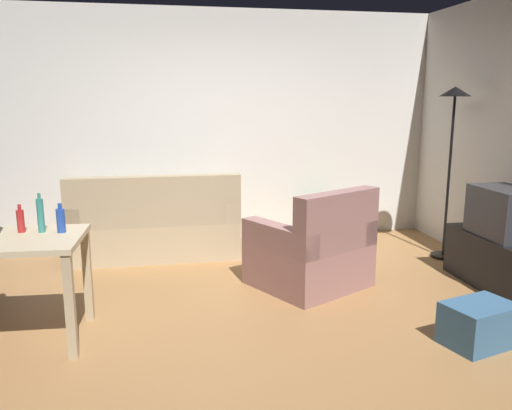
{
  "coord_description": "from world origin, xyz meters",
  "views": [
    {
      "loc": [
        -0.75,
        -4.0,
        1.7
      ],
      "look_at": [
        0.1,
        0.5,
        0.75
      ],
      "focal_mm": 36.47,
      "sensor_mm": 36.0,
      "label": 1
    }
  ],
  "objects_px": {
    "tv": "(505,212)",
    "armchair": "(313,252)",
    "bottle_blue": "(61,220)",
    "bottle_red": "(21,220)",
    "tv_stand": "(499,262)",
    "storage_box": "(479,324)",
    "potted_plant": "(319,213)",
    "bottle_tall": "(41,215)",
    "couch": "(156,228)",
    "torchiere_lamp": "(453,126)"
  },
  "relations": [
    {
      "from": "tv",
      "to": "armchair",
      "type": "bearing_deg",
      "value": 78.16
    },
    {
      "from": "bottle_red",
      "to": "bottle_blue",
      "type": "bearing_deg",
      "value": -11.32
    },
    {
      "from": "bottle_tall",
      "to": "tv_stand",
      "type": "bearing_deg",
      "value": 3.08
    },
    {
      "from": "tv",
      "to": "torchiere_lamp",
      "type": "distance_m",
      "value": 1.17
    },
    {
      "from": "potted_plant",
      "to": "bottle_tall",
      "type": "relative_size",
      "value": 2.02
    },
    {
      "from": "storage_box",
      "to": "couch",
      "type": "bearing_deg",
      "value": 130.87
    },
    {
      "from": "tv_stand",
      "to": "armchair",
      "type": "height_order",
      "value": "armchair"
    },
    {
      "from": "torchiere_lamp",
      "to": "storage_box",
      "type": "bearing_deg",
      "value": -113.82
    },
    {
      "from": "potted_plant",
      "to": "tv",
      "type": "bearing_deg",
      "value": -59.77
    },
    {
      "from": "armchair",
      "to": "bottle_blue",
      "type": "distance_m",
      "value": 2.19
    },
    {
      "from": "torchiere_lamp",
      "to": "armchair",
      "type": "relative_size",
      "value": 1.52
    },
    {
      "from": "tv",
      "to": "bottle_red",
      "type": "distance_m",
      "value": 3.99
    },
    {
      "from": "couch",
      "to": "bottle_blue",
      "type": "distance_m",
      "value": 2.0
    },
    {
      "from": "storage_box",
      "to": "bottle_blue",
      "type": "xyz_separation_m",
      "value": [
        -2.85,
        0.74,
        0.7
      ]
    },
    {
      "from": "couch",
      "to": "bottle_red",
      "type": "relative_size",
      "value": 8.77
    },
    {
      "from": "tv_stand",
      "to": "tv",
      "type": "distance_m",
      "value": 0.46
    },
    {
      "from": "couch",
      "to": "bottle_blue",
      "type": "relative_size",
      "value": 8.44
    },
    {
      "from": "torchiere_lamp",
      "to": "bottle_blue",
      "type": "distance_m",
      "value": 3.92
    },
    {
      "from": "couch",
      "to": "bottle_tall",
      "type": "bearing_deg",
      "value": 66.53
    },
    {
      "from": "couch",
      "to": "tv",
      "type": "distance_m",
      "value": 3.47
    },
    {
      "from": "armchair",
      "to": "storage_box",
      "type": "bearing_deg",
      "value": 93.11
    },
    {
      "from": "couch",
      "to": "tv_stand",
      "type": "bearing_deg",
      "value": 152.65
    },
    {
      "from": "bottle_blue",
      "to": "bottle_red",
      "type": "bearing_deg",
      "value": 168.68
    },
    {
      "from": "torchiere_lamp",
      "to": "tv_stand",
      "type": "bearing_deg",
      "value": -90.0
    },
    {
      "from": "bottle_tall",
      "to": "armchair",
      "type": "bearing_deg",
      "value": 14.2
    },
    {
      "from": "bottle_tall",
      "to": "bottle_blue",
      "type": "xyz_separation_m",
      "value": [
        0.14,
        -0.03,
        -0.04
      ]
    },
    {
      "from": "torchiere_lamp",
      "to": "armchair",
      "type": "xyz_separation_m",
      "value": [
        -1.65,
        -0.59,
        -1.09
      ]
    },
    {
      "from": "bottle_blue",
      "to": "tv_stand",
      "type": "bearing_deg",
      "value": 3.65
    },
    {
      "from": "storage_box",
      "to": "tv",
      "type": "bearing_deg",
      "value": 49.11
    },
    {
      "from": "armchair",
      "to": "bottle_red",
      "type": "xyz_separation_m",
      "value": [
        -2.33,
        -0.53,
        0.53
      ]
    },
    {
      "from": "tv",
      "to": "armchair",
      "type": "height_order",
      "value": "same"
    },
    {
      "from": "storage_box",
      "to": "potted_plant",
      "type": "bearing_deg",
      "value": 95.13
    },
    {
      "from": "armchair",
      "to": "bottle_tall",
      "type": "height_order",
      "value": "bottle_tall"
    },
    {
      "from": "bottle_tall",
      "to": "bottle_blue",
      "type": "distance_m",
      "value": 0.15
    },
    {
      "from": "tv_stand",
      "to": "armchair",
      "type": "distance_m",
      "value": 1.69
    },
    {
      "from": "bottle_red",
      "to": "bottle_tall",
      "type": "xyz_separation_m",
      "value": [
        0.14,
        -0.03,
        0.04
      ]
    },
    {
      "from": "bottle_tall",
      "to": "bottle_blue",
      "type": "bearing_deg",
      "value": -12.08
    },
    {
      "from": "tv",
      "to": "torchiere_lamp",
      "type": "relative_size",
      "value": 0.33
    },
    {
      "from": "tv_stand",
      "to": "storage_box",
      "type": "bearing_deg",
      "value": 139.23
    },
    {
      "from": "couch",
      "to": "tv_stand",
      "type": "xyz_separation_m",
      "value": [
        3.06,
        -1.58,
        -0.07
      ]
    },
    {
      "from": "armchair",
      "to": "storage_box",
      "type": "xyz_separation_m",
      "value": [
        0.81,
        -1.32,
        -0.17
      ]
    },
    {
      "from": "couch",
      "to": "tv_stand",
      "type": "relative_size",
      "value": 1.62
    },
    {
      "from": "armchair",
      "to": "couch",
      "type": "bearing_deg",
      "value": -69.52
    },
    {
      "from": "tv_stand",
      "to": "bottle_blue",
      "type": "height_order",
      "value": "bottle_blue"
    },
    {
      "from": "storage_box",
      "to": "bottle_red",
      "type": "xyz_separation_m",
      "value": [
        -3.13,
        0.8,
        0.7
      ]
    },
    {
      "from": "tv",
      "to": "storage_box",
      "type": "xyz_separation_m",
      "value": [
        -0.85,
        -0.98,
        -0.55
      ]
    },
    {
      "from": "tv_stand",
      "to": "torchiere_lamp",
      "type": "height_order",
      "value": "torchiere_lamp"
    },
    {
      "from": "potted_plant",
      "to": "bottle_blue",
      "type": "bearing_deg",
      "value": -140.61
    },
    {
      "from": "tv_stand",
      "to": "bottle_red",
      "type": "xyz_separation_m",
      "value": [
        -3.98,
        -0.18,
        0.61
      ]
    },
    {
      "from": "bottle_red",
      "to": "bottle_tall",
      "type": "height_order",
      "value": "bottle_tall"
    }
  ]
}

